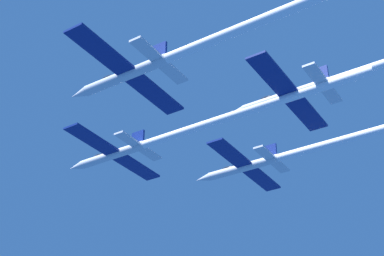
% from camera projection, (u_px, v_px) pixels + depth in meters
% --- Properties ---
extents(jet_lead, '(19.46, 48.24, 3.22)m').
position_uv_depth(jet_lead, '(176.00, 134.00, 80.06)').
color(jet_lead, silver).
extents(jet_left_wing, '(19.46, 51.67, 3.22)m').
position_uv_depth(jet_left_wing, '(221.00, 36.00, 61.24)').
color(jet_left_wing, silver).
extents(jet_right_wing, '(19.46, 57.59, 3.22)m').
position_uv_depth(jet_right_wing, '(340.00, 141.00, 81.08)').
color(jet_right_wing, silver).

